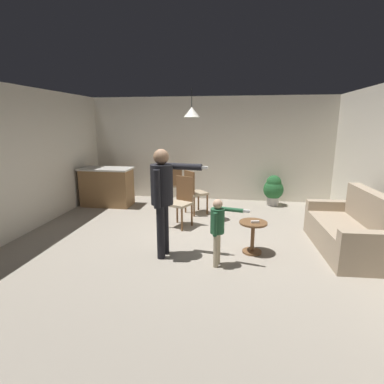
# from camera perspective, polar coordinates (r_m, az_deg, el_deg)

# --- Properties ---
(ground) EXTENTS (7.68, 7.68, 0.00)m
(ground) POSITION_cam_1_polar(r_m,az_deg,el_deg) (5.24, -0.22, -9.85)
(ground) COLOR #9E9384
(wall_back) EXTENTS (6.40, 0.10, 2.70)m
(wall_back) POSITION_cam_1_polar(r_m,az_deg,el_deg) (8.03, 3.33, 8.18)
(wall_back) COLOR silver
(wall_back) RESTS_ON ground
(wall_left) EXTENTS (0.10, 6.40, 2.70)m
(wall_left) POSITION_cam_1_polar(r_m,az_deg,el_deg) (6.23, -30.87, 4.86)
(wall_left) COLOR silver
(wall_left) RESTS_ON ground
(couch_floral) EXTENTS (0.93, 1.84, 1.00)m
(couch_floral) POSITION_cam_1_polar(r_m,az_deg,el_deg) (5.49, 27.96, -6.68)
(couch_floral) COLOR tan
(couch_floral) RESTS_ON ground
(kitchen_counter) EXTENTS (1.26, 0.66, 0.95)m
(kitchen_counter) POSITION_cam_1_polar(r_m,az_deg,el_deg) (7.75, -15.91, 0.98)
(kitchen_counter) COLOR olive
(kitchen_counter) RESTS_ON ground
(side_table_by_couch) EXTENTS (0.44, 0.44, 0.52)m
(side_table_by_couch) POSITION_cam_1_polar(r_m,az_deg,el_deg) (4.89, 11.54, -7.75)
(side_table_by_couch) COLOR brown
(side_table_by_couch) RESTS_ON ground
(person_adult) EXTENTS (0.85, 0.48, 1.68)m
(person_adult) POSITION_cam_1_polar(r_m,az_deg,el_deg) (4.49, -5.60, 0.10)
(person_adult) COLOR black
(person_adult) RESTS_ON ground
(person_child) EXTENTS (0.55, 0.29, 1.01)m
(person_child) POSITION_cam_1_polar(r_m,az_deg,el_deg) (4.29, 5.00, -6.31)
(person_child) COLOR tan
(person_child) RESTS_ON ground
(dining_chair_by_counter) EXTENTS (0.59, 0.59, 1.00)m
(dining_chair_by_counter) POSITION_cam_1_polar(r_m,az_deg,el_deg) (6.74, 0.32, 0.29)
(dining_chair_by_counter) COLOR brown
(dining_chair_by_counter) RESTS_ON ground
(dining_chair_near_wall) EXTENTS (0.56, 0.56, 1.00)m
(dining_chair_near_wall) POSITION_cam_1_polar(r_m,az_deg,el_deg) (7.61, -3.56, 1.77)
(dining_chair_near_wall) COLOR brown
(dining_chair_near_wall) RESTS_ON ground
(dining_chair_centre_back) EXTENTS (0.55, 0.55, 1.00)m
(dining_chair_centre_back) POSITION_cam_1_polar(r_m,az_deg,el_deg) (5.96, -2.04, -1.45)
(dining_chair_centre_back) COLOR brown
(dining_chair_centre_back) RESTS_ON ground
(potted_plant_corner) EXTENTS (0.50, 0.50, 0.77)m
(potted_plant_corner) POSITION_cam_1_polar(r_m,az_deg,el_deg) (7.75, 15.30, 0.60)
(potted_plant_corner) COLOR #B7B2AD
(potted_plant_corner) RESTS_ON ground
(spare_remote_on_table) EXTENTS (0.13, 0.07, 0.04)m
(spare_remote_on_table) POSITION_cam_1_polar(r_m,az_deg,el_deg) (4.77, 11.97, -5.61)
(spare_remote_on_table) COLOR white
(spare_remote_on_table) RESTS_ON side_table_by_couch
(ceiling_light_pendant) EXTENTS (0.32, 0.32, 0.55)m
(ceiling_light_pendant) POSITION_cam_1_polar(r_m,az_deg,el_deg) (6.15, -0.05, 15.06)
(ceiling_light_pendant) COLOR silver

